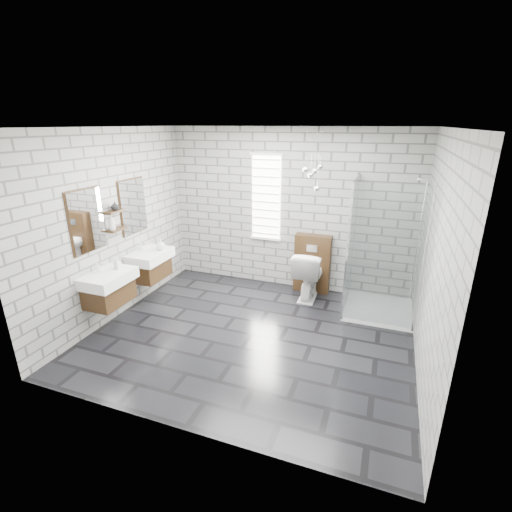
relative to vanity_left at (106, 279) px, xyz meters
The scene contains 20 objects.
floor 2.12m from the vanity_left, 15.04° to the left, with size 4.20×3.60×0.02m, color black.
ceiling 2.78m from the vanity_left, 15.04° to the left, with size 4.20×3.60×0.02m, color white.
wall_back 3.06m from the vanity_left, 50.61° to the left, with size 4.20×0.02×2.70m, color #969691.
wall_front 2.38m from the vanity_left, 34.23° to the right, with size 4.20×0.02×2.70m, color #969691.
wall_left 0.81m from the vanity_left, 111.59° to the left, with size 0.02×3.60×2.70m, color #969691.
wall_right 4.09m from the vanity_left, ahead, with size 0.02×3.60×2.70m, color #969691.
vanity_left is the anchor object (origin of this frame).
vanity_right 0.94m from the vanity_left, 90.00° to the left, with size 0.47×0.70×1.57m.
shelf_lower 0.74m from the vanity_left, 104.87° to the left, with size 0.14×0.30×0.03m, color #3A2512.
shelf_upper 0.95m from the vanity_left, 104.87° to the left, with size 0.14×0.30×0.03m, color #3A2512.
window 2.86m from the vanity_left, 56.70° to the left, with size 0.56×0.05×1.48m.
cistern_panel 3.25m from the vanity_left, 42.99° to the left, with size 0.60×0.20×1.00m, color #3A2512.
flush_plate 3.17m from the vanity_left, 41.61° to the left, with size 0.18×0.01×0.12m, color silver.
shower_enclosure 3.82m from the vanity_left, 26.45° to the left, with size 1.00×1.00×2.03m.
pendant_cluster 3.30m from the vanity_left, 38.34° to the left, with size 0.27×0.25×0.91m.
toilet 3.10m from the vanity_left, 39.59° to the left, with size 0.45×0.79×0.81m, color white.
soap_bottle_a 0.26m from the vanity_left, 68.06° to the left, with size 0.07×0.08×0.17m, color #B2B2B2.
soap_bottle_b 1.10m from the vanity_left, 81.29° to the left, with size 0.14×0.14×0.18m, color #B2B2B2.
soap_bottle_c 0.79m from the vanity_left, 106.74° to the left, with size 0.09×0.09×0.22m, color #B2B2B2.
vase 1.03m from the vanity_left, 103.23° to the left, with size 0.12×0.12×0.12m, color #B2B2B2.
Camera 1 is at (1.58, -4.15, 2.74)m, focal length 26.00 mm.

